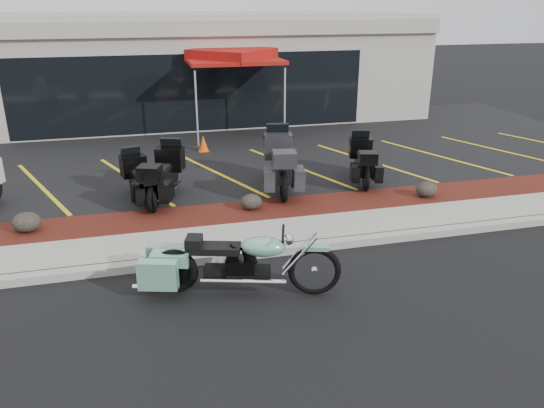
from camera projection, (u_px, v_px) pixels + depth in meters
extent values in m
plane|color=black|center=(271.00, 279.00, 9.07)|extent=(90.00, 90.00, 0.00)
cube|color=gray|center=(259.00, 252.00, 9.85)|extent=(24.00, 0.25, 0.15)
cube|color=gray|center=(251.00, 237.00, 10.48)|extent=(24.00, 1.20, 0.15)
cube|color=#37100C|center=(239.00, 215.00, 11.57)|extent=(24.00, 1.20, 0.16)
cube|color=black|center=(205.00, 151.00, 16.45)|extent=(26.00, 9.60, 0.15)
cube|color=gray|center=(182.00, 65.00, 21.45)|extent=(18.00, 8.00, 4.00)
cube|color=black|center=(194.00, 93.00, 18.03)|extent=(12.00, 0.06, 2.60)
cube|color=gray|center=(191.00, 28.00, 17.25)|extent=(18.00, 0.30, 0.50)
ellipsoid|color=black|center=(27.00, 222.00, 10.46)|extent=(0.56, 0.46, 0.40)
ellipsoid|color=black|center=(251.00, 202.00, 11.60)|extent=(0.48, 0.40, 0.34)
ellipsoid|color=black|center=(427.00, 189.00, 12.35)|extent=(0.51, 0.42, 0.36)
cone|color=#E55007|center=(203.00, 143.00, 16.09)|extent=(0.34, 0.34, 0.48)
cylinder|color=silver|center=(191.00, 108.00, 16.48)|extent=(0.06, 0.06, 2.33)
cylinder|color=silver|center=(281.00, 106.00, 16.85)|extent=(0.06, 0.06, 2.33)
cylinder|color=silver|center=(191.00, 94.00, 19.10)|extent=(0.06, 0.06, 2.33)
cylinder|color=silver|center=(269.00, 92.00, 19.47)|extent=(0.06, 0.06, 2.33)
cube|color=maroon|center=(232.00, 60.00, 17.50)|extent=(3.36, 3.36, 0.12)
cube|color=maroon|center=(232.00, 54.00, 17.44)|extent=(3.13, 3.13, 0.35)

